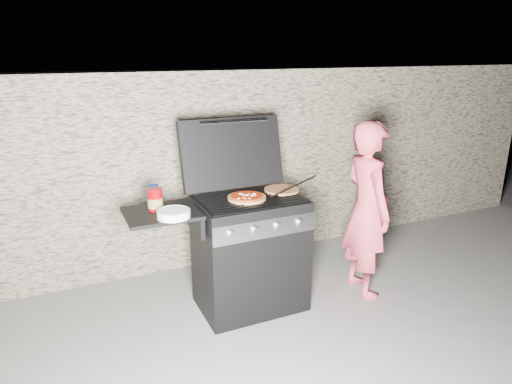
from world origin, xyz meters
name	(u,v)px	position (x,y,z in m)	size (l,w,h in m)	color
ground	(250,304)	(0.00, 0.00, 0.00)	(50.00, 50.00, 0.00)	#605E5A
stone_wall	(206,168)	(0.00, 1.05, 0.90)	(8.00, 0.35, 1.80)	tan
gas_grill	(220,259)	(-0.25, 0.00, 0.46)	(1.34, 0.79, 0.91)	black
pizza_topped	(247,197)	(-0.03, -0.02, 0.93)	(0.29, 0.29, 0.03)	#B17A42
pizza_plain	(282,190)	(0.30, 0.06, 0.92)	(0.28, 0.28, 0.01)	#E49751
sauce_jar	(155,199)	(-0.70, 0.05, 0.98)	(0.10, 0.10, 0.16)	#740207
blue_carton	(154,194)	(-0.68, 0.18, 0.97)	(0.07, 0.04, 0.14)	#093199
plate_stack	(174,214)	(-0.62, -0.15, 0.93)	(0.22, 0.22, 0.05)	white
person	(367,210)	(0.96, -0.18, 0.73)	(0.53, 0.35, 1.46)	#CF4150
tongs	(294,186)	(0.38, 0.00, 0.96)	(0.01, 0.01, 0.49)	black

